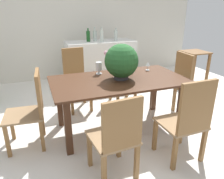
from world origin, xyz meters
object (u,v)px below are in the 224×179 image
object	(u,v)px
crystal_vase_left	(99,67)
wine_bottle_amber	(88,36)
chair_near_right	(188,119)
side_table	(194,61)
chair_near_left	(117,136)
wine_glass	(148,64)
wine_bottle_clear	(102,36)
wine_bottle_green	(116,35)
kitchen_counter	(101,63)
chair_far_right	(121,74)
crystal_vase_center_near	(131,65)
chair_foot_end	(187,83)
dining_table	(119,87)
wine_bottle_tall	(95,36)
chair_far_left	(76,77)
flower_centerpiece	(121,61)
chair_head_end	(32,107)

from	to	relation	value
crystal_vase_left	wine_bottle_amber	xyz separation A→B (m)	(0.28, 1.70, 0.24)
chair_near_right	side_table	xyz separation A→B (m)	(1.91, 2.21, -0.00)
chair_near_left	wine_glass	distance (m)	1.64
wine_bottle_clear	chair_near_right	bearing A→B (deg)	-88.45
wine_bottle_green	kitchen_counter	bearing A→B (deg)	165.02
side_table	crystal_vase_left	bearing A→B (deg)	-160.59
chair_far_right	chair_near_right	xyz separation A→B (m)	(0.01, -1.94, 0.04)
chair_far_right	chair_near_right	world-z (taller)	chair_near_right
chair_far_right	crystal_vase_center_near	distance (m)	0.76
chair_foot_end	crystal_vase_center_near	distance (m)	0.96
chair_near_right	wine_glass	xyz separation A→B (m)	(0.18, 1.26, 0.30)
chair_near_left	crystal_vase_left	xyz separation A→B (m)	(0.22, 1.31, 0.35)
wine_glass	wine_bottle_clear	xyz separation A→B (m)	(-0.25, 1.60, 0.26)
chair_far_right	wine_bottle_clear	world-z (taller)	wine_bottle_clear
dining_table	wine_bottle_tall	bearing A→B (deg)	83.05
chair_near_right	wine_bottle_tall	distance (m)	3.11
chair_far_left	wine_bottle_green	bearing A→B (deg)	36.78
wine_glass	kitchen_counter	world-z (taller)	kitchen_counter
dining_table	chair_far_left	world-z (taller)	chair_far_left
chair_far_right	wine_bottle_amber	size ratio (longest dim) A/B	3.35
chair_far_left	wine_glass	xyz separation A→B (m)	(1.03, -0.70, 0.30)
chair_far_left	kitchen_counter	world-z (taller)	chair_far_left
crystal_vase_left	wine_bottle_amber	world-z (taller)	wine_bottle_amber
chair_near_left	crystal_vase_center_near	xyz separation A→B (m)	(0.72, 1.26, 0.34)
dining_table	chair_foot_end	size ratio (longest dim) A/B	1.79
flower_centerpiece	wine_bottle_green	distance (m)	2.05
chair_far_right	side_table	world-z (taller)	chair_far_right
wine_bottle_green	wine_bottle_tall	bearing A→B (deg)	163.13
chair_far_right	crystal_vase_center_near	world-z (taller)	chair_far_right
chair_far_right	flower_centerpiece	distance (m)	1.14
kitchen_counter	wine_bottle_green	size ratio (longest dim) A/B	5.55
crystal_vase_left	crystal_vase_center_near	world-z (taller)	crystal_vase_left
dining_table	side_table	xyz separation A→B (m)	(2.34, 1.23, -0.09)
chair_foot_end	crystal_vase_center_near	world-z (taller)	chair_foot_end
wine_glass	chair_near_right	bearing A→B (deg)	-98.02
chair_far_right	chair_far_left	world-z (taller)	chair_far_left
chair_near_right	chair_foot_end	bearing A→B (deg)	-129.11
crystal_vase_center_near	wine_glass	distance (m)	0.30
wine_glass	kitchen_counter	bearing A→B (deg)	97.83
chair_head_end	crystal_vase_left	bearing A→B (deg)	113.65
chair_far_right	chair_far_left	bearing A→B (deg)	176.77
crystal_vase_center_near	wine_bottle_clear	xyz separation A→B (m)	(0.04, 1.59, 0.26)
chair_head_end	crystal_vase_left	world-z (taller)	chair_head_end
dining_table	kitchen_counter	distance (m)	2.07
chair_head_end	wine_bottle_amber	bearing A→B (deg)	152.29
wine_bottle_tall	wine_bottle_green	bearing A→B (deg)	-16.87
dining_table	kitchen_counter	xyz separation A→B (m)	(0.36, 2.03, -0.15)
flower_centerpiece	crystal_vase_center_near	world-z (taller)	flower_centerpiece
chair_far_right	crystal_vase_left	bearing A→B (deg)	-136.81
wine_bottle_green	wine_bottle_amber	size ratio (longest dim) A/B	0.98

